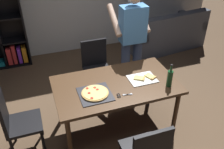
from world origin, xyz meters
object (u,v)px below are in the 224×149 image
at_px(chair_left_end, 16,120).
at_px(kitchen_scissors, 122,95).
at_px(dining_table, 116,88).
at_px(chair_far_side, 96,64).
at_px(couch, 165,35).
at_px(pepperoni_pizza_on_tray, 95,93).
at_px(person_serving_pizza, 132,38).
at_px(wine_bottle, 170,78).

xyz_separation_m(chair_left_end, kitchen_scissors, (1.27, -0.25, 0.24)).
xyz_separation_m(dining_table, chair_far_side, (0.00, 0.94, -0.16)).
xyz_separation_m(chair_left_end, couch, (3.19, 1.99, -0.21)).
relative_size(couch, pepperoni_pizza_on_tray, 4.57).
height_order(chair_left_end, person_serving_pizza, person_serving_pizza).
bearing_deg(couch, pepperoni_pizza_on_tray, -136.45).
height_order(dining_table, couch, couch).
distance_m(pepperoni_pizza_on_tray, wine_bottle, 0.95).
relative_size(chair_far_side, couch, 0.50).
height_order(dining_table, person_serving_pizza, person_serving_pizza).
distance_m(couch, pepperoni_pizza_on_tray, 3.10).
bearing_deg(kitchen_scissors, chair_far_side, 89.26).
bearing_deg(kitchen_scissors, chair_left_end, 168.64).
relative_size(pepperoni_pizza_on_tray, wine_bottle, 1.24).
height_order(chair_far_side, wine_bottle, wine_bottle).
distance_m(chair_left_end, couch, 3.77).
bearing_deg(chair_left_end, pepperoni_pizza_on_tray, -7.38).
relative_size(chair_far_side, pepperoni_pizza_on_tray, 2.30).
xyz_separation_m(dining_table, pepperoni_pizza_on_tray, (-0.31, -0.13, 0.09)).
distance_m(chair_left_end, wine_bottle, 1.96).
distance_m(chair_left_end, kitchen_scissors, 1.32).
distance_m(chair_far_side, person_serving_pizza, 0.75).
height_order(chair_left_end, kitchen_scissors, chair_left_end).
height_order(dining_table, kitchen_scissors, kitchen_scissors).
distance_m(couch, kitchen_scissors, 2.99).
height_order(pepperoni_pizza_on_tray, wine_bottle, wine_bottle).
height_order(chair_far_side, pepperoni_pizza_on_tray, chair_far_side).
xyz_separation_m(chair_far_side, couch, (1.91, 1.04, -0.21)).
height_order(dining_table, chair_left_end, chair_left_end).
height_order(person_serving_pizza, pepperoni_pizza_on_tray, person_serving_pizza).
relative_size(chair_left_end, pepperoni_pizza_on_tray, 2.30).
distance_m(wine_bottle, kitchen_scissors, 0.65).
distance_m(chair_far_side, pepperoni_pizza_on_tray, 1.14).
distance_m(dining_table, couch, 2.78).
xyz_separation_m(chair_far_side, kitchen_scissors, (-0.02, -1.20, 0.24)).
distance_m(couch, person_serving_pizza, 2.00).
xyz_separation_m(couch, pepperoni_pizza_on_tray, (-2.22, -2.11, 0.46)).
distance_m(chair_far_side, wine_bottle, 1.41).
relative_size(dining_table, wine_bottle, 5.05).
bearing_deg(dining_table, couch, 46.17).
height_order(dining_table, chair_far_side, chair_far_side).
bearing_deg(couch, wine_bottle, -119.74).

